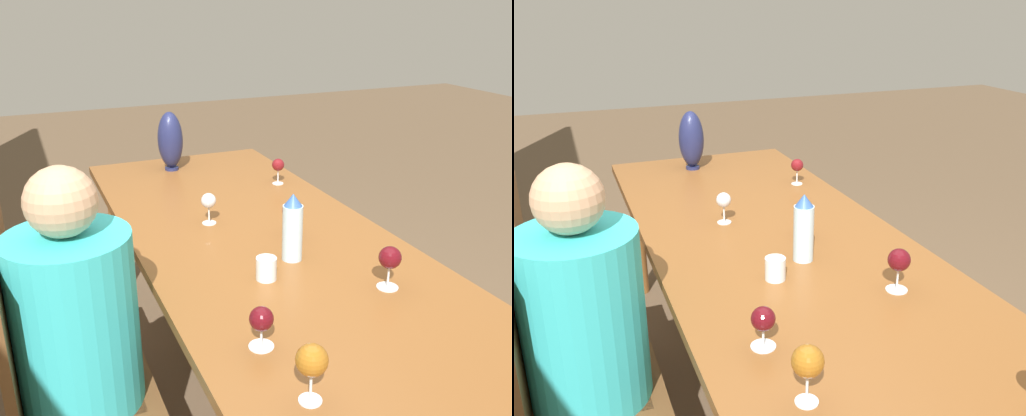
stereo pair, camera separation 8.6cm
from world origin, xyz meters
TOP-DOWN VIEW (x-y plane):
  - ground_plane at (0.00, 0.00)m, footprint 14.00×14.00m
  - dining_table at (0.00, 0.00)m, footprint 2.55×0.98m
  - water_bottle at (-0.20, -0.02)m, footprint 0.07×0.07m
  - water_tumbler at (-0.30, 0.13)m, footprint 0.07×0.07m
  - vase at (1.04, 0.08)m, footprint 0.13×0.13m
  - wine_glass_0 at (-0.65, 0.30)m, footprint 0.07×0.07m
  - wine_glass_2 at (0.24, 0.14)m, footprint 0.06×0.06m
  - wine_glass_3 at (-0.51, -0.21)m, footprint 0.07×0.07m
  - wine_glass_4 at (0.60, -0.34)m, footprint 0.06×0.06m
  - wine_glass_6 at (-0.02, -0.10)m, footprint 0.07×0.07m
  - wine_glass_7 at (-0.90, 0.28)m, footprint 0.08×0.08m
  - chair_near at (-0.29, 0.82)m, footprint 0.44×0.44m
  - chair_far at (0.36, 0.82)m, footprint 0.44×0.44m
  - person_near at (-0.29, 0.73)m, footprint 0.37×0.37m

SIDE VIEW (x-z plane):
  - ground_plane at x=0.00m, z-range 0.00..0.00m
  - chair_near at x=-0.29m, z-range 0.03..1.01m
  - chair_far at x=0.36m, z-range 0.03..1.01m
  - person_near at x=-0.29m, z-range 0.04..1.26m
  - dining_table at x=0.00m, z-range 0.31..1.08m
  - water_tumbler at x=-0.30m, z-range 0.76..0.84m
  - wine_glass_0 at x=-0.65m, z-range 0.79..0.91m
  - wine_glass_4 at x=0.60m, z-range 0.79..0.92m
  - wine_glass_2 at x=0.24m, z-range 0.79..0.93m
  - wine_glass_3 at x=-0.51m, z-range 0.80..0.94m
  - wine_glass_6 at x=-0.02m, z-range 0.80..0.94m
  - wine_glass_7 at x=-0.90m, z-range 0.80..0.95m
  - water_bottle at x=-0.20m, z-range 0.76..1.01m
  - vase at x=1.04m, z-range 0.77..1.08m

